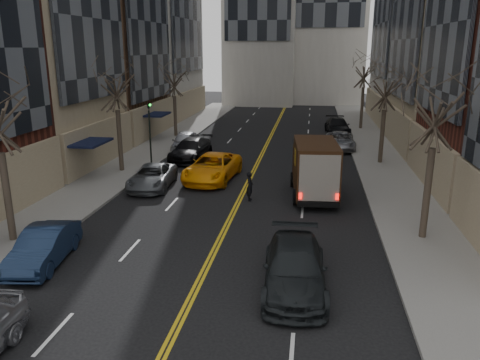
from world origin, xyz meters
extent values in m
cube|color=slate|center=(-9.00, 27.00, 0.07)|extent=(4.00, 66.00, 0.15)
cube|color=slate|center=(9.00, 27.00, 0.07)|extent=(4.00, 66.00, 0.15)
cube|color=#4C301E|center=(-15.50, 33.00, 12.00)|extent=(9.00, 12.00, 24.00)
cube|color=black|center=(-10.00, 18.00, 2.40)|extent=(2.00, 3.00, 0.15)
cube|color=black|center=(-10.90, 18.00, 1.35)|extent=(0.20, 3.00, 2.50)
cube|color=black|center=(-10.00, 31.00, 2.40)|extent=(2.00, 3.00, 0.15)
cube|color=black|center=(-10.90, 31.00, 1.35)|extent=(0.20, 3.00, 2.50)
cylinder|color=#382D23|center=(-8.80, 8.00, 2.06)|extent=(0.30, 0.30, 3.83)
cylinder|color=#382D23|center=(-8.80, 20.00, 2.17)|extent=(0.30, 0.30, 4.05)
cylinder|color=#382D23|center=(-8.80, 33.00, 1.99)|extent=(0.30, 0.30, 3.69)
cylinder|color=#382D23|center=(8.80, 11.00, 2.13)|extent=(0.30, 0.30, 3.96)
cylinder|color=#382D23|center=(8.80, 25.00, 2.04)|extent=(0.30, 0.30, 3.78)
cylinder|color=#382D23|center=(8.80, 40.00, 2.22)|extent=(0.30, 0.30, 4.14)
cylinder|color=black|center=(-7.40, 22.00, 2.05)|extent=(0.12, 0.12, 3.80)
imported|color=black|center=(-7.40, 22.00, 4.40)|extent=(0.15, 0.18, 0.90)
sphere|color=#0CE526|center=(-7.25, 21.90, 4.35)|extent=(0.14, 0.14, 0.14)
cube|color=black|center=(4.05, 16.53, 0.51)|extent=(2.53, 6.06, 0.28)
cube|color=black|center=(3.86, 18.69, 1.43)|extent=(2.30, 1.75, 1.94)
cube|color=black|center=(4.09, 16.03, 1.85)|extent=(2.60, 4.70, 2.77)
cube|color=black|center=(4.29, 13.70, 0.51)|extent=(2.13, 0.35, 0.28)
cube|color=red|center=(3.38, 13.60, 0.92)|extent=(0.17, 0.07, 0.32)
cube|color=red|center=(5.21, 13.76, 0.92)|extent=(0.17, 0.07, 0.32)
cube|color=gold|center=(2.97, 15.97, 2.40)|extent=(0.11, 0.83, 0.83)
cube|color=gold|center=(5.21, 16.17, 2.40)|extent=(0.11, 0.83, 0.83)
cylinder|color=black|center=(2.80, 18.37, 0.44)|extent=(0.33, 0.90, 0.89)
cylinder|color=black|center=(4.97, 18.56, 0.44)|extent=(0.33, 0.90, 0.89)
cylinder|color=black|center=(3.10, 14.87, 0.44)|extent=(0.33, 0.90, 0.89)
cylinder|color=black|center=(5.27, 15.06, 0.44)|extent=(0.33, 0.90, 0.89)
imported|color=black|center=(3.41, 5.84, 0.77)|extent=(2.41, 5.41, 1.54)
cube|color=black|center=(3.41, 6.61, 1.40)|extent=(0.13, 0.04, 0.09)
cube|color=blue|center=(3.41, 6.58, 1.40)|extent=(0.10, 0.01, 0.06)
imported|color=#FFA00A|center=(-2.33, 19.07, 0.81)|extent=(3.21, 6.08, 1.63)
imported|color=black|center=(0.58, 15.30, 0.81)|extent=(0.47, 0.64, 1.62)
imported|color=#12203A|center=(-6.30, 6.30, 0.71)|extent=(2.05, 4.47, 1.42)
imported|color=#53565B|center=(-5.55, 16.87, 0.68)|extent=(2.60, 5.02, 1.35)
imported|color=black|center=(-5.10, 24.32, 0.77)|extent=(2.64, 5.51, 1.55)
imported|color=#B7B9C0|center=(-6.30, 27.12, 0.80)|extent=(2.40, 4.86, 1.59)
imported|color=#43454A|center=(5.10, 27.15, 0.65)|extent=(1.50, 4.01, 1.31)
imported|color=#929399|center=(6.22, 29.92, 0.69)|extent=(2.30, 4.98, 1.38)
imported|color=black|center=(6.30, 36.98, 0.76)|extent=(2.52, 5.40, 1.52)
camera|label=1|loc=(3.77, -9.08, 8.16)|focal=35.00mm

